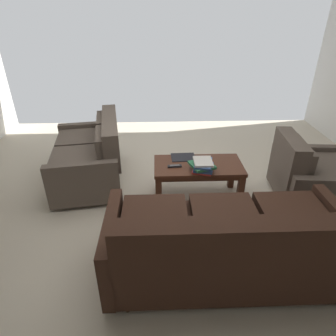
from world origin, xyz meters
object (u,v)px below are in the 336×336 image
(coffee_table, at_px, (198,170))
(tv_remote, at_px, (175,166))
(sofa_main, at_px, (228,244))
(armchair_side, at_px, (310,176))
(loose_magazine, at_px, (183,157))
(loveseat_near, at_px, (91,155))
(book_stack, at_px, (203,165))

(coffee_table, relative_size, tv_remote, 6.28)
(sofa_main, bearing_deg, armchair_side, -138.28)
(sofa_main, height_order, coffee_table, sofa_main)
(sofa_main, relative_size, coffee_table, 1.95)
(tv_remote, bearing_deg, loose_magazine, -116.64)
(loveseat_near, xyz_separation_m, book_stack, (-1.36, 0.63, 0.16))
(armchair_side, bearing_deg, coffee_table, -5.58)
(armchair_side, xyz_separation_m, loose_magazine, (1.45, -0.30, 0.12))
(sofa_main, height_order, loose_magazine, sofa_main)
(coffee_table, bearing_deg, loose_magazine, -47.28)
(book_stack, bearing_deg, coffee_table, -80.03)
(loveseat_near, distance_m, book_stack, 1.51)
(coffee_table, relative_size, armchair_side, 1.06)
(coffee_table, bearing_deg, loveseat_near, -19.57)
(sofa_main, distance_m, tv_remote, 1.20)
(book_stack, xyz_separation_m, tv_remote, (0.31, -0.10, -0.05))
(armchair_side, relative_size, book_stack, 3.01)
(sofa_main, relative_size, loose_magazine, 6.94)
(sofa_main, distance_m, armchair_side, 1.61)
(book_stack, height_order, loose_magazine, book_stack)
(loveseat_near, bearing_deg, coffee_table, 160.43)
(armchair_side, height_order, book_stack, armchair_side)
(coffee_table, height_order, tv_remote, tv_remote)
(loose_magazine, bearing_deg, tv_remote, 151.63)
(sofa_main, xyz_separation_m, book_stack, (0.06, -1.04, 0.16))
(tv_remote, height_order, loose_magazine, tv_remote)
(loveseat_near, relative_size, armchair_side, 1.53)
(coffee_table, relative_size, loose_magazine, 3.57)
(sofa_main, xyz_separation_m, tv_remote, (0.37, -1.14, 0.11))
(sofa_main, bearing_deg, tv_remote, -72.04)
(loveseat_near, xyz_separation_m, loose_magazine, (-1.18, 0.30, 0.10))
(armchair_side, distance_m, tv_remote, 1.58)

